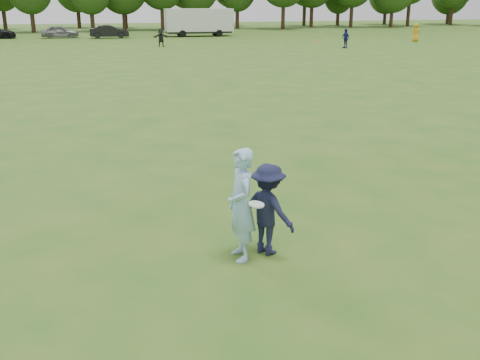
{
  "coord_description": "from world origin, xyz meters",
  "views": [
    {
      "loc": [
        -2.4,
        -9.07,
        4.39
      ],
      "look_at": [
        0.18,
        0.72,
        1.1
      ],
      "focal_mm": 42.0,
      "sensor_mm": 36.0,
      "label": 1
    }
  ],
  "objects_px": {
    "defender": "(268,209)",
    "car_f": "(109,32)",
    "player_far_d": "(161,38)",
    "cargo_trailer": "(199,21)",
    "player_far_b": "(345,38)",
    "car_e": "(60,32)",
    "thrower": "(241,205)",
    "field_cone": "(317,40)",
    "player_far_c": "(416,32)"
  },
  "relations": [
    {
      "from": "player_far_b",
      "to": "player_far_c",
      "type": "xyz_separation_m",
      "value": [
        10.51,
        5.37,
        0.08
      ]
    },
    {
      "from": "player_far_c",
      "to": "player_far_b",
      "type": "bearing_deg",
      "value": 35.19
    },
    {
      "from": "player_far_d",
      "to": "cargo_trailer",
      "type": "xyz_separation_m",
      "value": [
        6.33,
        14.1,
        0.93
      ]
    },
    {
      "from": "player_far_b",
      "to": "car_e",
      "type": "distance_m",
      "value": 33.33
    },
    {
      "from": "player_far_d",
      "to": "player_far_b",
      "type": "bearing_deg",
      "value": -25.15
    },
    {
      "from": "defender",
      "to": "car_f",
      "type": "distance_m",
      "value": 59.1
    },
    {
      "from": "player_far_d",
      "to": "car_e",
      "type": "height_order",
      "value": "player_far_d"
    },
    {
      "from": "thrower",
      "to": "field_cone",
      "type": "height_order",
      "value": "thrower"
    },
    {
      "from": "defender",
      "to": "field_cone",
      "type": "xyz_separation_m",
      "value": [
        20.51,
        47.72,
        -0.68
      ]
    },
    {
      "from": "player_far_b",
      "to": "field_cone",
      "type": "distance_m",
      "value": 7.93
    },
    {
      "from": "player_far_b",
      "to": "car_e",
      "type": "relative_size",
      "value": 0.41
    },
    {
      "from": "player_far_b",
      "to": "car_f",
      "type": "bearing_deg",
      "value": -146.68
    },
    {
      "from": "field_cone",
      "to": "player_far_b",
      "type": "bearing_deg",
      "value": -93.58
    },
    {
      "from": "player_far_c",
      "to": "cargo_trailer",
      "type": "distance_m",
      "value": 25.0
    },
    {
      "from": "thrower",
      "to": "field_cone",
      "type": "xyz_separation_m",
      "value": [
        21.03,
        47.81,
        -0.85
      ]
    },
    {
      "from": "player_far_d",
      "to": "cargo_trailer",
      "type": "bearing_deg",
      "value": 60.2
    },
    {
      "from": "field_cone",
      "to": "player_far_c",
      "type": "bearing_deg",
      "value": -14.1
    },
    {
      "from": "player_far_c",
      "to": "car_f",
      "type": "height_order",
      "value": "player_far_c"
    },
    {
      "from": "field_cone",
      "to": "cargo_trailer",
      "type": "xyz_separation_m",
      "value": [
        -10.35,
        11.95,
        1.63
      ]
    },
    {
      "from": "car_e",
      "to": "car_f",
      "type": "height_order",
      "value": "car_f"
    },
    {
      "from": "player_far_c",
      "to": "thrower",
      "type": "bearing_deg",
      "value": 63.71
    },
    {
      "from": "thrower",
      "to": "car_e",
      "type": "xyz_separation_m",
      "value": [
        -5.37,
        60.89,
        -0.28
      ]
    },
    {
      "from": "car_e",
      "to": "car_f",
      "type": "relative_size",
      "value": 0.95
    },
    {
      "from": "player_far_b",
      "to": "player_far_c",
      "type": "relative_size",
      "value": 0.91
    },
    {
      "from": "player_far_c",
      "to": "field_cone",
      "type": "relative_size",
      "value": 6.34
    },
    {
      "from": "defender",
      "to": "car_e",
      "type": "height_order",
      "value": "defender"
    },
    {
      "from": "car_f",
      "to": "field_cone",
      "type": "xyz_separation_m",
      "value": [
        20.92,
        -11.37,
        -0.58
      ]
    },
    {
      "from": "player_far_d",
      "to": "field_cone",
      "type": "distance_m",
      "value": 16.83
    },
    {
      "from": "defender",
      "to": "player_far_c",
      "type": "distance_m",
      "value": 54.55
    },
    {
      "from": "player_far_c",
      "to": "player_far_d",
      "type": "relative_size",
      "value": 1.12
    },
    {
      "from": "defender",
      "to": "player_far_d",
      "type": "bearing_deg",
      "value": -38.55
    },
    {
      "from": "player_far_b",
      "to": "player_far_d",
      "type": "relative_size",
      "value": 1.02
    },
    {
      "from": "defender",
      "to": "car_e",
      "type": "relative_size",
      "value": 0.4
    },
    {
      "from": "player_far_d",
      "to": "car_e",
      "type": "relative_size",
      "value": 0.4
    },
    {
      "from": "defender",
      "to": "car_e",
      "type": "xyz_separation_m",
      "value": [
        -5.89,
        60.8,
        -0.12
      ]
    },
    {
      "from": "field_cone",
      "to": "car_f",
      "type": "bearing_deg",
      "value": 151.47
    },
    {
      "from": "thrower",
      "to": "defender",
      "type": "height_order",
      "value": "thrower"
    },
    {
      "from": "player_far_b",
      "to": "defender",
      "type": "bearing_deg",
      "value": -40.05
    },
    {
      "from": "player_far_b",
      "to": "player_far_d",
      "type": "bearing_deg",
      "value": -122.89
    },
    {
      "from": "thrower",
      "to": "player_far_b",
      "type": "bearing_deg",
      "value": 150.0
    },
    {
      "from": "car_e",
      "to": "cargo_trailer",
      "type": "height_order",
      "value": "cargo_trailer"
    },
    {
      "from": "thrower",
      "to": "car_f",
      "type": "distance_m",
      "value": 59.19
    },
    {
      "from": "car_f",
      "to": "field_cone",
      "type": "distance_m",
      "value": 23.82
    },
    {
      "from": "cargo_trailer",
      "to": "thrower",
      "type": "bearing_deg",
      "value": -100.13
    },
    {
      "from": "thrower",
      "to": "player_far_d",
      "type": "xyz_separation_m",
      "value": [
        4.35,
        45.67,
        -0.15
      ]
    },
    {
      "from": "defender",
      "to": "player_far_d",
      "type": "distance_m",
      "value": 45.74
    },
    {
      "from": "thrower",
      "to": "defender",
      "type": "distance_m",
      "value": 0.55
    },
    {
      "from": "defender",
      "to": "player_far_c",
      "type": "bearing_deg",
      "value": -67.78
    },
    {
      "from": "player_far_d",
      "to": "cargo_trailer",
      "type": "height_order",
      "value": "cargo_trailer"
    },
    {
      "from": "defender",
      "to": "car_f",
      "type": "xyz_separation_m",
      "value": [
        -0.41,
        59.1,
        -0.1
      ]
    }
  ]
}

